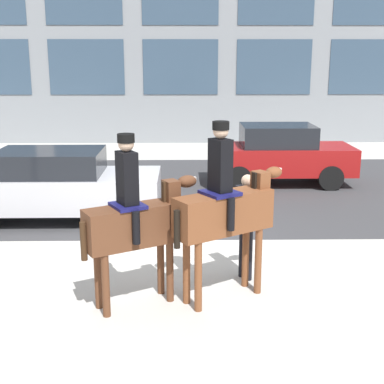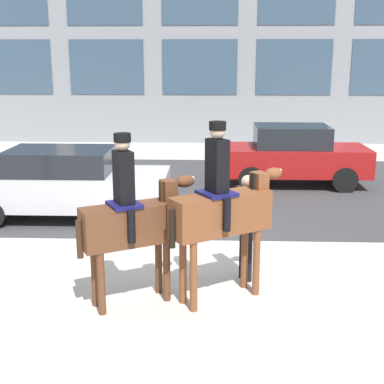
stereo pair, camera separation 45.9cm
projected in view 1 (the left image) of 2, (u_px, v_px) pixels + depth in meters
name	position (u px, v px, depth m)	size (l,w,h in m)	color
ground_plane	(179.00, 249.00, 10.19)	(80.00, 80.00, 0.00)	#B2AFA8
road_surface	(180.00, 189.00, 14.79)	(21.79, 8.50, 0.01)	#38383A
mounted_horse_lead	(135.00, 220.00, 7.63)	(1.68, 1.11, 2.55)	#59331E
mounted_horse_companion	(225.00, 209.00, 7.81)	(1.74, 1.26, 2.69)	brown
pedestrian_bystander	(246.00, 218.00, 8.60)	(0.74, 0.74, 1.76)	black
street_car_near_lane	(55.00, 185.00, 11.85)	(4.56, 1.84, 1.57)	#B7B7BC
street_car_far_lane	(279.00, 154.00, 15.20)	(4.06, 1.81, 1.69)	maroon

